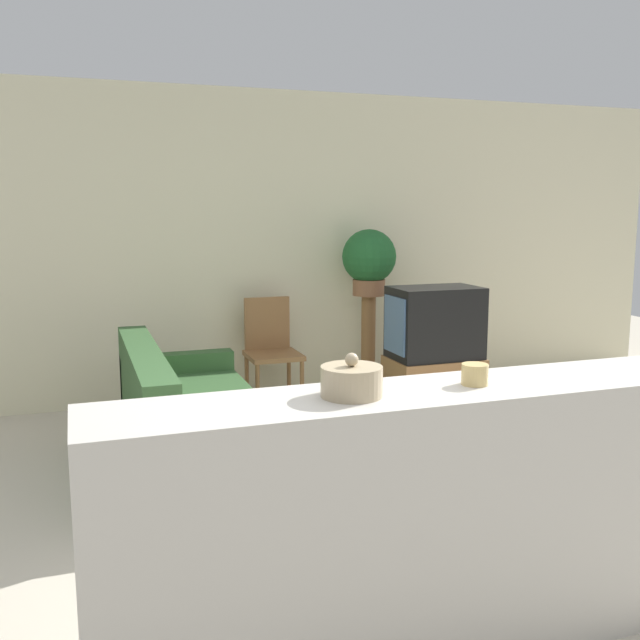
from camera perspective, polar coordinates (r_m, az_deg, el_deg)
ground_plane at (r=3.48m, az=4.88°, el=-20.20°), size 14.00×14.00×0.00m
wall_back at (r=6.33m, az=-7.76°, el=5.87°), size 9.00×0.06×2.70m
couch at (r=4.78m, az=-10.30°, el=-8.22°), size 0.85×1.91×0.80m
tv_stand at (r=5.97m, az=9.06°, el=-5.20°), size 0.74×0.49×0.47m
television at (r=5.86m, az=9.13°, el=-0.21°), size 0.72×0.45×0.58m
wooden_chair at (r=6.09m, az=-3.94°, el=-2.11°), size 0.44×0.44×0.92m
plant_stand at (r=6.45m, az=3.87°, el=-2.03°), size 0.13×0.13×0.91m
potted_plant at (r=6.35m, az=3.95°, el=4.86°), size 0.48×0.48×0.59m
foreground_counter at (r=2.86m, az=9.12°, el=-15.48°), size 2.59×0.44×1.03m
decorative_bowl at (r=2.53m, az=2.54°, el=-4.89°), size 0.22×0.22×0.16m
candle_jar at (r=2.75m, az=12.28°, el=-4.27°), size 0.10×0.10×0.08m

